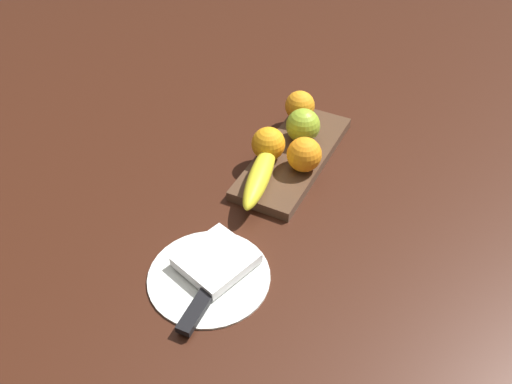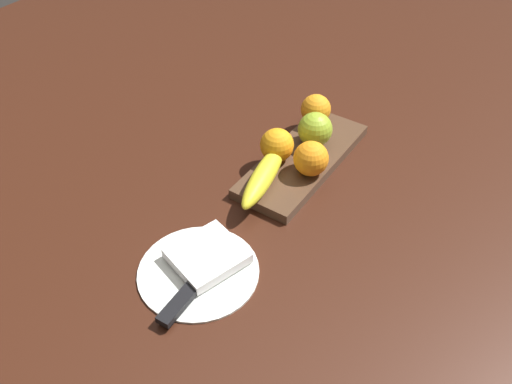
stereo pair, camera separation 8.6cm
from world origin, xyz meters
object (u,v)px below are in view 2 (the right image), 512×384
apple (315,129)px  knife (186,296)px  fruit_tray (303,160)px  dinner_plate (198,271)px  orange_center (311,159)px  orange_near_apple (316,109)px  folded_napkin (207,256)px  banana (264,175)px  orange_near_banana (277,145)px

apple → knife: size_ratio=0.39×
fruit_tray → dinner_plate: (-0.34, 0.00, -0.01)m
apple → dinner_plate: 0.39m
orange_center → dinner_plate: 0.31m
orange_near_apple → folded_napkin: orange_near_apple is taller
banana → orange_near_apple: 0.23m
orange_near_banana → folded_napkin: bearing=-171.8°
fruit_tray → banana: banana is taller
orange_near_apple → orange_center: orange_center is taller
orange_near_banana → orange_center: size_ratio=0.99×
knife → orange_center: bearing=-5.1°
apple → orange_center: apple is taller
orange_center → dinner_plate: (-0.30, 0.04, -0.05)m
orange_near_apple → folded_napkin: (-0.43, -0.04, -0.04)m
orange_center → dinner_plate: bearing=173.2°
banana → orange_near_apple: size_ratio=2.99×
fruit_tray → banana: bearing=170.2°
fruit_tray → dinner_plate: fruit_tray is taller
orange_center → folded_napkin: orange_center is taller
folded_napkin → fruit_tray: bearing=0.0°
apple → banana: (-0.16, 0.02, -0.02)m
apple → dinner_plate: bearing=-179.6°
apple → orange_near_banana: (-0.09, 0.04, -0.00)m
fruit_tray → apple: bearing=3.1°
orange_center → dinner_plate: orange_center is taller
orange_center → knife: (-0.36, 0.02, -0.04)m
banana → folded_napkin: size_ratio=1.73×
banana → knife: 0.28m
orange_near_banana → apple: bearing=-23.7°
folded_napkin → knife: bearing=-165.5°
fruit_tray → orange_near_apple: bearing=18.4°
dinner_plate → folded_napkin: 0.03m
orange_near_apple → orange_near_banana: bearing=179.7°
fruit_tray → orange_near_banana: size_ratio=4.99×
knife → orange_near_apple: bearing=4.1°
fruit_tray → apple: (0.05, 0.00, 0.05)m
apple → orange_near_banana: size_ratio=1.06×
folded_napkin → orange_near_apple: bearing=5.2°
banana → dinner_plate: 0.23m
dinner_plate → folded_napkin: size_ratio=1.80×
banana → knife: banana is taller
apple → orange_near_banana: bearing=156.3°
fruit_tray → orange_center: bearing=-135.0°
orange_center → fruit_tray: bearing=45.0°
banana → orange_center: bearing=132.2°
fruit_tray → knife: (-0.39, -0.02, 0.00)m
fruit_tray → dinner_plate: bearing=180.0°
dinner_plate → folded_napkin: folded_napkin is taller
orange_near_banana → orange_center: same height
fruit_tray → banana: (-0.11, 0.02, 0.03)m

